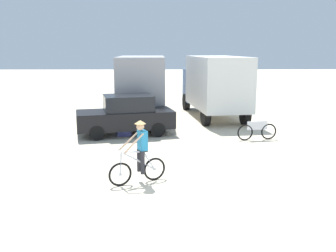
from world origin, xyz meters
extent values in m
plane|color=beige|center=(0.00, 0.00, 0.00)|extent=(120.00, 120.00, 0.00)
cube|color=#9E9EA3|center=(-1.60, 11.46, 2.00)|extent=(2.49, 5.24, 2.70)
cube|color=#4C6B9E|center=(-1.66, 14.86, 1.50)|extent=(2.22, 1.54, 2.00)
cube|color=black|center=(-1.67, 15.56, 1.85)|extent=(2.03, 0.11, 0.80)
cylinder|color=black|center=(-2.68, 14.74, 0.50)|extent=(0.34, 1.01, 1.00)
cylinder|color=black|center=(-0.64, 14.77, 0.50)|extent=(0.34, 1.01, 1.00)
cylinder|color=black|center=(-2.59, 9.75, 0.50)|extent=(0.34, 1.01, 1.00)
cylinder|color=black|center=(-0.55, 9.78, 0.50)|extent=(0.34, 1.01, 1.00)
cube|color=white|center=(2.44, 11.25, 2.00)|extent=(3.06, 5.47, 2.70)
cube|color=#4C6B9E|center=(1.99, 14.63, 1.50)|extent=(2.38, 1.77, 2.00)
cube|color=black|center=(1.90, 15.32, 1.85)|extent=(2.02, 0.34, 0.80)
cylinder|color=black|center=(0.99, 14.39, 0.50)|extent=(0.45, 1.03, 1.00)
cylinder|color=black|center=(3.02, 14.66, 0.50)|extent=(0.45, 1.03, 1.00)
cylinder|color=black|center=(1.65, 9.45, 0.50)|extent=(0.45, 1.03, 1.00)
cylinder|color=black|center=(3.67, 9.71, 0.50)|extent=(0.45, 1.03, 1.00)
cube|color=black|center=(-2.15, 7.50, 0.70)|extent=(4.49, 2.65, 0.76)
cube|color=black|center=(-2.00, 7.54, 1.42)|extent=(2.40, 2.03, 0.68)
cylinder|color=black|center=(-3.24, 6.45, 0.32)|extent=(0.67, 0.36, 0.64)
cylinder|color=black|center=(-3.59, 7.97, 0.32)|extent=(0.67, 0.36, 0.64)
cylinder|color=black|center=(-0.70, 7.03, 0.32)|extent=(0.67, 0.36, 0.64)
cylinder|color=black|center=(-1.05, 8.55, 0.32)|extent=(0.67, 0.36, 0.64)
torus|color=black|center=(-1.68, 1.09, 0.34)|extent=(0.64, 0.35, 0.68)
cylinder|color=silver|center=(-1.68, 1.09, 0.34)|extent=(0.11, 0.11, 0.08)
torus|color=black|center=(-0.74, 1.54, 0.34)|extent=(0.64, 0.35, 0.68)
cylinder|color=silver|center=(-0.74, 1.54, 0.34)|extent=(0.11, 0.11, 0.08)
cylinder|color=silver|center=(-1.19, 1.33, 0.66)|extent=(0.95, 0.49, 0.68)
cylinder|color=silver|center=(-1.34, 1.25, 0.94)|extent=(0.62, 0.33, 0.13)
cylinder|color=silver|center=(-0.89, 1.47, 0.62)|extent=(0.37, 0.21, 0.59)
cylinder|color=silver|center=(-1.66, 1.10, 0.66)|extent=(0.11, 0.09, 0.64)
cylinder|color=silver|center=(-1.64, 1.11, 0.98)|extent=(0.26, 0.48, 0.04)
cube|color=black|center=(-1.05, 1.39, 0.93)|extent=(0.27, 0.21, 0.06)
cube|color=teal|center=(-1.07, 1.38, 1.24)|extent=(0.32, 0.38, 0.56)
sphere|color=tan|center=(-1.12, 1.36, 1.64)|extent=(0.22, 0.22, 0.22)
cone|color=tan|center=(-1.12, 1.36, 1.77)|extent=(0.32, 0.32, 0.10)
cylinder|color=#26262B|center=(-1.07, 1.24, 0.63)|extent=(0.12, 0.12, 0.66)
cylinder|color=#26262B|center=(-1.18, 1.48, 0.63)|extent=(0.12, 0.12, 0.66)
cylinder|color=tan|center=(-1.29, 1.08, 1.23)|extent=(0.57, 0.35, 0.53)
cylinder|color=tan|center=(-1.45, 1.40, 1.23)|extent=(0.60, 0.28, 0.53)
torus|color=black|center=(3.97, 6.50, 0.34)|extent=(0.68, 0.18, 0.68)
torus|color=black|center=(2.94, 6.32, 0.34)|extent=(0.68, 0.18, 0.68)
cube|color=silver|center=(3.46, 6.41, 0.62)|extent=(0.89, 0.19, 0.36)
cylinder|color=silver|center=(3.92, 6.49, 0.95)|extent=(0.12, 0.50, 0.04)
cube|color=#4C5199|center=(-2.21, 7.39, 0.21)|extent=(0.71, 0.71, 0.42)
camera|label=1|loc=(-0.52, -8.93, 3.78)|focal=40.40mm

